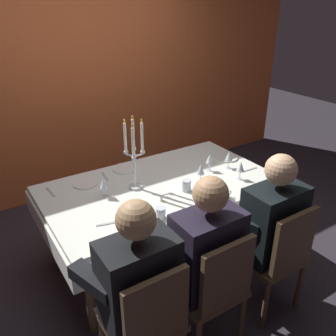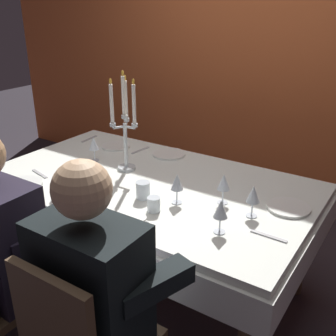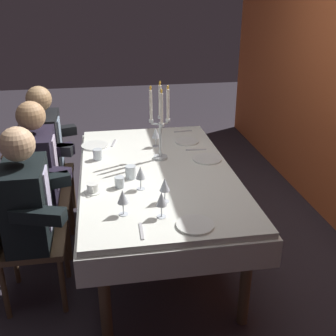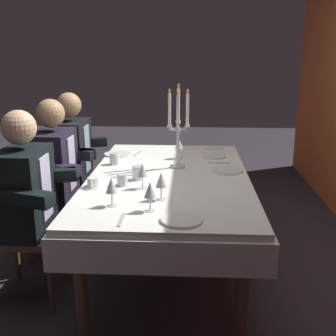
# 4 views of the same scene
# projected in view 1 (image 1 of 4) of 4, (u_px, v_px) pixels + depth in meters

# --- Properties ---
(ground_plane) EXTENTS (12.00, 12.00, 0.00)m
(ground_plane) POSITION_uv_depth(u_px,v_px,m) (162.00, 255.00, 3.25)
(ground_plane) COLOR #2F2A31
(back_wall) EXTENTS (6.00, 0.12, 2.70)m
(back_wall) POSITION_uv_depth(u_px,v_px,m) (82.00, 76.00, 3.93)
(back_wall) COLOR orange
(back_wall) RESTS_ON ground_plane
(dining_table) EXTENTS (1.94, 1.14, 0.74)m
(dining_table) POSITION_uv_depth(u_px,v_px,m) (161.00, 196.00, 2.98)
(dining_table) COLOR silver
(dining_table) RESTS_ON ground_plane
(candelabra) EXTENTS (0.15, 0.17, 0.61)m
(candelabra) POSITION_uv_depth(u_px,v_px,m) (134.00, 157.00, 2.75)
(candelabra) COLOR silver
(candelabra) RESTS_ON dining_table
(dinner_plate_0) EXTENTS (0.20, 0.20, 0.01)m
(dinner_plate_0) POSITION_uv_depth(u_px,v_px,m) (85.00, 184.00, 2.93)
(dinner_plate_0) COLOR white
(dinner_plate_0) RESTS_ON dining_table
(dinner_plate_1) EXTENTS (0.23, 0.23, 0.01)m
(dinner_plate_1) POSITION_uv_depth(u_px,v_px,m) (125.00, 233.00, 2.31)
(dinner_plate_1) COLOR white
(dinner_plate_1) RESTS_ON dining_table
(dinner_plate_2) EXTENTS (0.22, 0.22, 0.01)m
(dinner_plate_2) POSITION_uv_depth(u_px,v_px,m) (226.00, 158.00, 3.40)
(dinner_plate_2) COLOR white
(dinner_plate_2) RESTS_ON dining_table
(dinner_plate_3) EXTENTS (0.23, 0.23, 0.01)m
(dinner_plate_3) POSITION_uv_depth(u_px,v_px,m) (125.00, 169.00, 3.18)
(dinner_plate_3) COLOR white
(dinner_plate_3) RESTS_ON dining_table
(wine_glass_0) EXTENTS (0.07, 0.07, 0.16)m
(wine_glass_0) POSITION_uv_depth(u_px,v_px,m) (229.00, 156.00, 3.16)
(wine_glass_0) COLOR silver
(wine_glass_0) RESTS_ON dining_table
(wine_glass_1) EXTENTS (0.07, 0.07, 0.16)m
(wine_glass_1) POSITION_uv_depth(u_px,v_px,m) (104.00, 184.00, 2.69)
(wine_glass_1) COLOR silver
(wine_glass_1) RESTS_ON dining_table
(wine_glass_2) EXTENTS (0.07, 0.07, 0.16)m
(wine_glass_2) POSITION_uv_depth(u_px,v_px,m) (241.00, 167.00, 2.96)
(wine_glass_2) COLOR silver
(wine_glass_2) RESTS_ON dining_table
(wine_glass_3) EXTENTS (0.07, 0.07, 0.16)m
(wine_glass_3) POSITION_uv_depth(u_px,v_px,m) (210.00, 159.00, 3.11)
(wine_glass_3) COLOR silver
(wine_glass_3) RESTS_ON dining_table
(wine_glass_4) EXTENTS (0.07, 0.07, 0.16)m
(wine_glass_4) POSITION_uv_depth(u_px,v_px,m) (201.00, 170.00, 2.91)
(wine_glass_4) COLOR silver
(wine_glass_4) RESTS_ON dining_table
(water_tumbler_0) EXTENTS (0.07, 0.07, 0.08)m
(water_tumbler_0) POSITION_uv_depth(u_px,v_px,m) (206.00, 186.00, 2.82)
(water_tumbler_0) COLOR silver
(water_tumbler_0) RESTS_ON dining_table
(water_tumbler_1) EXTENTS (0.07, 0.07, 0.09)m
(water_tumbler_1) POSITION_uv_depth(u_px,v_px,m) (161.00, 213.00, 2.46)
(water_tumbler_1) COLOR silver
(water_tumbler_1) RESTS_ON dining_table
(water_tumbler_2) EXTENTS (0.08, 0.08, 0.09)m
(water_tumbler_2) POSITION_uv_depth(u_px,v_px,m) (186.00, 185.00, 2.81)
(water_tumbler_2) COLOR silver
(water_tumbler_2) RESTS_ON dining_table
(coffee_cup_0) EXTENTS (0.13, 0.12, 0.06)m
(coffee_cup_0) POSITION_uv_depth(u_px,v_px,m) (225.00, 196.00, 2.71)
(coffee_cup_0) COLOR white
(coffee_cup_0) RESTS_ON dining_table
(fork_0) EXTENTS (0.17, 0.06, 0.01)m
(fork_0) POSITION_uv_depth(u_px,v_px,m) (108.00, 223.00, 2.41)
(fork_0) COLOR #B7B7BC
(fork_0) RESTS_ON dining_table
(fork_1) EXTENTS (0.03, 0.17, 0.01)m
(fork_1) POSITION_uv_depth(u_px,v_px,m) (51.00, 192.00, 2.81)
(fork_1) COLOR #B7B7BC
(fork_1) RESTS_ON dining_table
(fork_2) EXTENTS (0.04, 0.17, 0.01)m
(fork_2) POSITION_uv_depth(u_px,v_px,m) (105.00, 176.00, 3.05)
(fork_2) COLOR #B7B7BC
(fork_2) RESTS_ON dining_table
(fork_3) EXTENTS (0.17, 0.02, 0.01)m
(fork_3) POSITION_uv_depth(u_px,v_px,m) (249.00, 169.00, 3.17)
(fork_3) COLOR #B7B7BC
(fork_3) RESTS_ON dining_table
(seated_diner_0) EXTENTS (0.63, 0.48, 1.24)m
(seated_diner_0) POSITION_uv_depth(u_px,v_px,m) (139.00, 282.00, 1.93)
(seated_diner_0) COLOR brown
(seated_diner_0) RESTS_ON ground_plane
(seated_diner_1) EXTENTS (0.63, 0.48, 1.24)m
(seated_diner_1) POSITION_uv_depth(u_px,v_px,m) (208.00, 251.00, 2.16)
(seated_diner_1) COLOR brown
(seated_diner_1) RESTS_ON ground_plane
(seated_diner_2) EXTENTS (0.63, 0.48, 1.24)m
(seated_diner_2) POSITION_uv_depth(u_px,v_px,m) (274.00, 222.00, 2.44)
(seated_diner_2) COLOR brown
(seated_diner_2) RESTS_ON ground_plane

